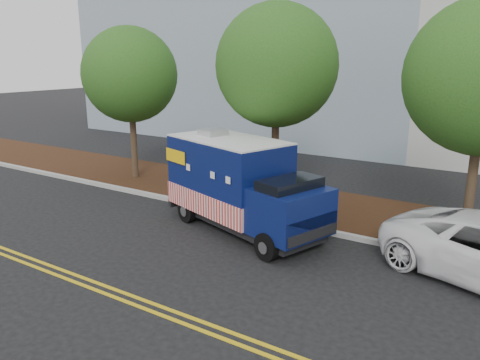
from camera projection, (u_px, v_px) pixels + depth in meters
The scene contains 9 objects.
ground at pixel (237, 233), 14.03m from camera, with size 120.00×120.00×0.00m, color black.
curb at pixel (261, 218), 15.15m from camera, with size 120.00×0.18×0.15m, color #9E9E99.
mulch_strip at pixel (290, 202), 16.86m from camera, with size 120.00×4.00×0.15m, color black.
centerline_near at pixel (129, 295), 10.40m from camera, with size 120.00×0.10×0.01m, color gold.
centerline_far at pixel (121, 299), 10.20m from camera, with size 120.00×0.10×0.01m, color gold.
tree_a at pixel (130, 75), 19.02m from camera, with size 3.87×3.87×6.37m.
tree_b at pixel (277, 66), 15.53m from camera, with size 4.10×4.10×6.91m.
sign_post at pixel (179, 170), 16.82m from camera, with size 0.06×0.06×2.40m, color #473828.
food_truck at pixel (239, 187), 14.13m from camera, with size 5.90×3.64×2.93m.
Camera 1 is at (7.15, -11.04, 5.13)m, focal length 35.00 mm.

